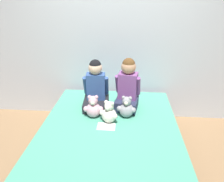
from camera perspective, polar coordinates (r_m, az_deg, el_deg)
ground_plane at (r=2.68m, az=-0.72°, el=-19.11°), size 14.00×14.00×0.00m
wall_behind_bed at (r=3.08m, az=1.06°, el=13.84°), size 8.00×0.06×2.50m
bed at (r=2.51m, az=-0.75°, el=-15.13°), size 1.62×1.98×0.50m
child_on_left at (r=2.66m, az=-4.62°, el=0.80°), size 0.36×0.39×0.66m
child_on_right at (r=2.61m, az=4.48°, el=1.31°), size 0.35×0.35×0.69m
teddy_bear_held_by_left_child at (r=2.50m, az=-5.34°, el=-4.81°), size 0.25×0.19×0.30m
teddy_bear_held_by_right_child at (r=2.50m, az=4.16°, el=-4.90°), size 0.24×0.18×0.29m
teddy_bear_between_children at (r=2.39m, az=-0.85°, el=-6.37°), size 0.22×0.18×0.28m
sign_card at (r=2.37m, az=-1.65°, el=-10.06°), size 0.21×0.15×0.00m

